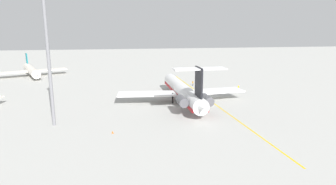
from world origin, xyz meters
TOP-DOWN VIEW (x-y plane):
  - ground at (0.00, 0.00)m, footprint 360.12×360.12m
  - main_jetliner at (-5.91, 8.78)m, footprint 39.70×35.30m
  - airliner_mid_right at (44.84, 60.94)m, footprint 26.97×27.16m
  - ground_crew_near_nose at (6.98, -11.91)m, footprint 0.27×0.42m
  - ground_crew_near_tail at (16.54, 0.80)m, footprint 0.33×0.32m
  - safety_cone_nose at (-26.74, 27.12)m, footprint 0.40×0.40m
  - taxiway_centreline at (-4.79, 1.05)m, footprint 82.52×4.56m
  - light_mast at (-19.78, 39.33)m, footprint 4.00×0.70m

SIDE VIEW (x-z plane):
  - ground at x=0.00m, z-range 0.00..0.00m
  - taxiway_centreline at x=-4.79m, z-range 0.00..0.01m
  - safety_cone_nose at x=-26.74m, z-range 0.00..0.55m
  - ground_crew_near_nose at x=6.98m, z-range 0.22..1.89m
  - ground_crew_near_tail at x=16.54m, z-range 0.23..1.92m
  - airliner_mid_right at x=44.84m, z-range -1.72..6.67m
  - main_jetliner at x=-5.91m, z-range -2.63..8.94m
  - light_mast at x=-19.78m, z-range 1.24..31.29m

